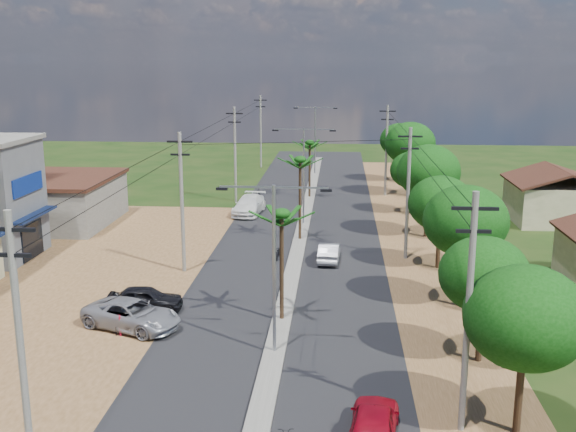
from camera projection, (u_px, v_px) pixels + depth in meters
name	position (u px, v px, depth m)	size (l,w,h in m)	color
ground	(275.00, 354.00, 31.27)	(160.00, 160.00, 0.00)	black
road	(296.00, 260.00, 45.83)	(12.00, 110.00, 0.04)	black
median	(298.00, 247.00, 48.72)	(1.00, 90.00, 0.18)	#605E56
dirt_lot_west	(37.00, 289.00, 40.14)	(18.00, 46.00, 0.04)	brown
dirt_shoulder_east	(422.00, 263.00, 45.20)	(5.00, 90.00, 0.03)	brown
low_shed	(50.00, 200.00, 55.68)	(10.40, 10.40, 3.95)	#605E56
house_east_far	(556.00, 193.00, 56.35)	(7.60, 7.50, 4.60)	tan
tree_east_a	(526.00, 318.00, 23.72)	(4.40, 4.40, 6.37)	black
tree_east_b	(484.00, 275.00, 29.64)	(4.00, 4.00, 5.83)	black
tree_east_c	(466.00, 221.00, 36.24)	(4.60, 4.60, 6.83)	black
tree_east_d	(441.00, 203.00, 43.18)	(4.20, 4.20, 6.13)	black
tree_east_e	(429.00, 172.00, 50.76)	(4.80, 4.80, 7.14)	black
tree_east_f	(412.00, 170.00, 58.83)	(3.80, 3.80, 5.52)	black
tree_east_g	(410.00, 144.00, 66.24)	(5.00, 5.00, 7.38)	black
tree_east_h	(400.00, 140.00, 74.17)	(4.40, 4.40, 6.52)	black
palm_median_near	(282.00, 219.00, 33.89)	(2.00, 2.00, 6.15)	black
palm_median_mid	(300.00, 164.00, 49.34)	(2.00, 2.00, 6.55)	black
palm_median_far	(310.00, 145.00, 65.02)	(2.00, 2.00, 5.85)	black
streetlight_near	(274.00, 255.00, 30.18)	(5.10, 0.18, 8.00)	gray
streetlight_mid	(304.00, 168.00, 54.45)	(5.10, 0.18, 8.00)	gray
streetlight_far	(315.00, 134.00, 78.72)	(5.10, 0.18, 8.00)	gray
utility_pole_w_a	(20.00, 342.00, 21.00)	(1.60, 0.24, 9.00)	#605E56
utility_pole_w_b	(182.00, 199.00, 42.35)	(1.60, 0.24, 9.00)	#605E56
utility_pole_w_c	(235.00, 152.00, 63.71)	(1.60, 0.24, 9.00)	#605E56
utility_pole_w_d	(261.00, 130.00, 84.10)	(1.60, 0.24, 9.00)	#605E56
utility_pole_e_a	(468.00, 309.00, 23.80)	(1.60, 0.24, 9.00)	#605E56
utility_pole_e_b	(408.00, 191.00, 45.16)	(1.60, 0.24, 9.00)	#605E56
utility_pole_e_c	(386.00, 148.00, 66.52)	(1.60, 0.24, 9.00)	#605E56
car_red_near	(374.00, 425.00, 23.87)	(1.73, 4.30, 1.47)	maroon
car_silver_mid	(329.00, 252.00, 45.46)	(1.34, 3.85, 1.27)	gray
car_white_far	(249.00, 205.00, 59.27)	(2.23, 5.48, 1.59)	silver
car_parked_silver	(132.00, 315.00, 34.07)	(2.39, 5.17, 1.44)	gray
car_parked_dark	(145.00, 299.00, 36.43)	(1.62, 4.03, 1.37)	black
moto_rider_west_a	(278.00, 253.00, 46.07)	(0.60, 1.71, 0.90)	black
moto_rider_west_b	(258.00, 194.00, 65.95)	(0.47, 1.65, 0.99)	black
roadside_sign	(119.00, 323.00, 33.69)	(0.54, 1.17, 1.03)	#A40F23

